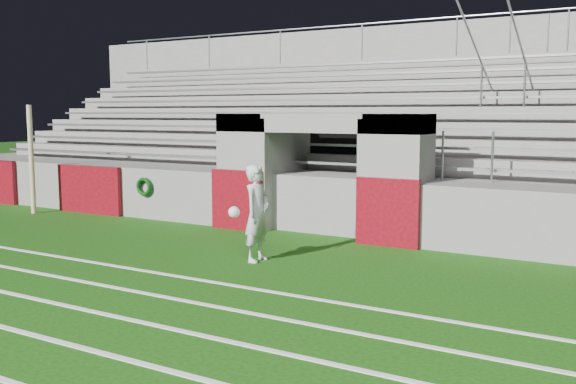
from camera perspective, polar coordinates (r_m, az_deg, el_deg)
The scene contains 5 objects.
ground at distance 11.18m, azimuth -5.60°, elevation -6.52°, with size 90.00×90.00×0.00m, color #14440B.
field_post at distance 17.96m, azimuth -21.84°, elevation 2.69°, with size 0.13×0.13×2.82m, color #C1BA90.
stadium_structure at distance 17.97m, azimuth 9.46°, elevation 3.36°, with size 26.00×8.48×5.42m.
goalkeeper_with_ball at distance 11.32m, azimuth -2.79°, elevation -1.89°, with size 0.63×0.69×1.72m.
hose_coil at distance 16.14m, azimuth -12.65°, elevation 0.44°, with size 0.48×0.14×0.48m.
Camera 1 is at (6.41, -8.78, 2.61)m, focal length 40.00 mm.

